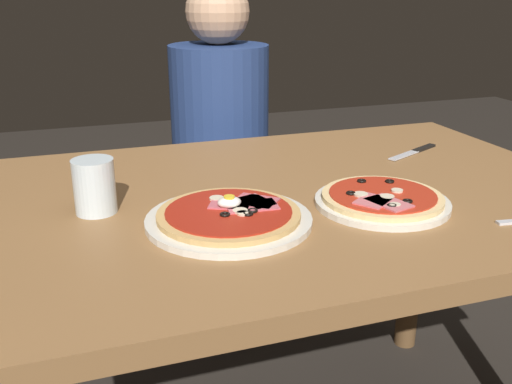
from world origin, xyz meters
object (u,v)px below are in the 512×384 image
Objects in this scene: dining_table at (295,238)px; pizza_across_left at (382,200)px; water_glass_near at (95,190)px; diner_person at (221,171)px; knife at (416,151)px; pizza_foreground at (229,217)px.

pizza_across_left is at bearing -47.31° from dining_table.
water_glass_near is 0.90m from diner_person.
knife is at bearing 121.40° from diner_person.
pizza_across_left is 0.22× the size of diner_person.
pizza_foreground is 0.65m from knife.
dining_table is 4.90× the size of pizza_across_left.
water_glass_near is 0.82m from knife.
diner_person is (0.45, 0.75, -0.24)m from water_glass_near.
pizza_foreground reaches higher than dining_table.
knife is at bearing 11.19° from water_glass_near.
diner_person reaches higher than pizza_across_left.
pizza_foreground reaches higher than pizza_across_left.
pizza_foreground is 0.93m from diner_person.
water_glass_near reaches higher than dining_table.
pizza_foreground is at bearing -145.70° from dining_table.
pizza_foreground is at bearing -30.45° from water_glass_near.
water_glass_near reaches higher than pizza_foreground.
diner_person is (-0.36, 0.59, -0.20)m from knife.
pizza_foreground is 1.15× the size of pizza_across_left.
knife is at bearing 22.63° from dining_table.
diner_person reaches higher than dining_table.
pizza_across_left is 0.55m from water_glass_near.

